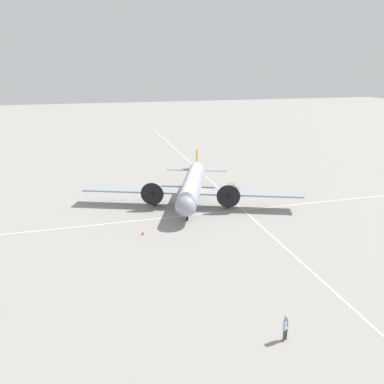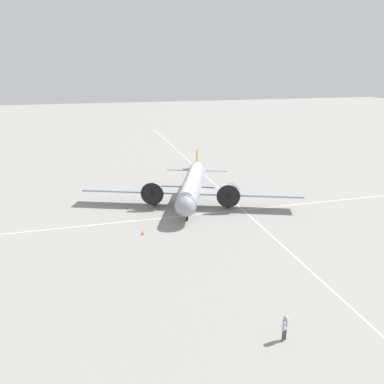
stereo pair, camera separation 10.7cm
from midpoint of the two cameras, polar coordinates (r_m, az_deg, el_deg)
name	(u,v)px [view 1 (the left image)]	position (r m, az deg, el deg)	size (l,w,h in m)	color
ground_plane	(192,204)	(47.69, -0.06, -1.80)	(300.00, 300.00, 0.00)	gray
apron_line_eastwest	(232,200)	(49.31, 6.06, -1.21)	(120.00, 0.16, 0.01)	silver
apron_line_northsouth	(200,214)	(44.33, 1.20, -3.40)	(0.16, 120.00, 0.01)	silver
airliner_main	(192,186)	(46.53, -0.11, 0.85)	(16.84, 25.97, 5.52)	#9399A3
crew_foreground	(286,325)	(25.57, 14.00, -19.09)	(0.38, 0.58, 1.85)	#473D2D
suitcase_near_door	(208,190)	(52.28, 2.39, 0.30)	(0.48, 0.20, 0.50)	#232328
suitcase_upright_spare	(212,190)	(52.28, 3.02, 0.33)	(0.42, 0.18, 0.57)	#232328
baggage_cart	(234,187)	(53.70, 6.37, 0.74)	(2.33, 1.11, 0.56)	#6B665B
traffic_cone	(143,233)	(39.36, -7.57, -6.17)	(0.35, 0.35, 0.46)	orange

